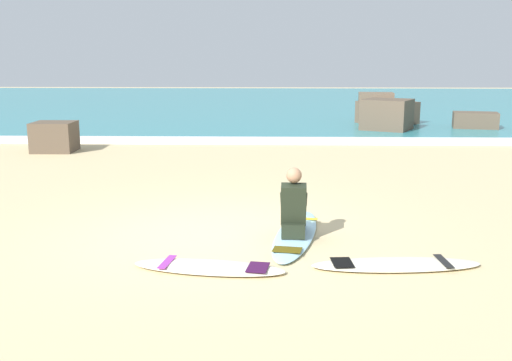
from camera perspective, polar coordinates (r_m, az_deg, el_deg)
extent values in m
plane|color=#CCB584|center=(8.49, -4.24, -5.23)|extent=(80.00, 80.00, 0.00)
cube|color=teal|center=(31.07, 0.05, 7.38)|extent=(80.00, 28.00, 0.10)
cube|color=white|center=(17.46, -1.20, 3.85)|extent=(80.00, 0.90, 0.11)
ellipsoid|color=#9ED1E5|center=(8.40, 3.82, -5.15)|extent=(0.94, 2.57, 0.07)
cube|color=gold|center=(9.07, 4.42, -3.64)|extent=(0.49, 0.18, 0.01)
cube|color=#4C400C|center=(7.63, 3.01, -6.62)|extent=(0.40, 0.30, 0.01)
cube|color=black|center=(8.12, 3.59, -4.72)|extent=(0.33, 0.27, 0.20)
cylinder|color=black|center=(8.26, 2.92, -3.35)|extent=(0.17, 0.41, 0.43)
cylinder|color=black|center=(8.46, 2.85, -3.18)|extent=(0.13, 0.26, 0.42)
cube|color=black|center=(8.58, 2.81, -4.32)|extent=(0.11, 0.22, 0.05)
cylinder|color=black|center=(8.25, 4.31, -3.37)|extent=(0.17, 0.41, 0.43)
cylinder|color=black|center=(8.46, 4.41, -3.20)|extent=(0.13, 0.26, 0.42)
cube|color=black|center=(8.58, 4.42, -4.34)|extent=(0.11, 0.22, 0.05)
cube|color=black|center=(8.06, 3.63, -2.26)|extent=(0.35, 0.31, 0.57)
sphere|color=#A37556|center=(8.01, 3.67, 0.50)|extent=(0.21, 0.21, 0.21)
cylinder|color=black|center=(8.21, 2.66, -1.82)|extent=(0.11, 0.40, 0.31)
cylinder|color=black|center=(8.20, 4.62, -1.85)|extent=(0.11, 0.40, 0.31)
ellipsoid|color=#EFE5C6|center=(7.14, -4.53, -8.29)|extent=(1.90, 0.78, 0.07)
cube|color=purple|center=(7.27, -8.51, -7.70)|extent=(0.17, 0.49, 0.01)
cube|color=#351037|center=(7.01, 0.18, -8.31)|extent=(0.29, 0.39, 0.01)
ellipsoid|color=#EFE5C6|center=(7.40, 13.29, -7.84)|extent=(2.08, 0.66, 0.07)
cube|color=black|center=(7.56, 17.53, -7.35)|extent=(0.13, 0.48, 0.01)
cube|color=black|center=(7.24, 8.26, -7.77)|extent=(0.27, 0.38, 0.01)
cube|color=brown|center=(22.15, 11.38, 6.74)|extent=(1.31, 0.96, 1.19)
cube|color=brown|center=(21.42, 20.26, 5.32)|extent=(1.58, 1.13, 0.63)
cube|color=brown|center=(20.16, 12.44, 6.07)|extent=(1.92, 1.86, 1.09)
cube|color=brown|center=(22.02, 12.46, 6.27)|extent=(2.26, 2.29, 0.89)
cube|color=brown|center=(16.62, -18.75, 3.99)|extent=(1.08, 0.98, 0.78)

